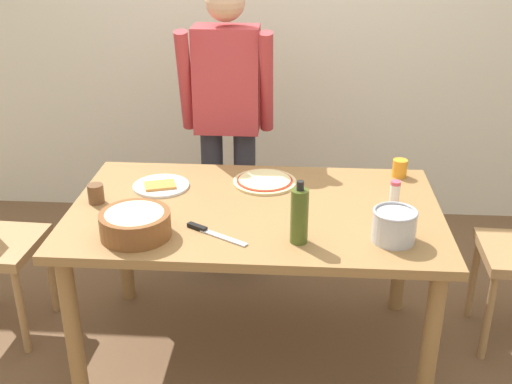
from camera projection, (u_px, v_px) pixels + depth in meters
ground at (255, 349)px, 3.05m from camera, size 8.00×8.00×0.00m
wall_back at (273, 19)px, 3.97m from camera, size 5.60×0.10×2.60m
dining_table at (255, 226)px, 2.77m from camera, size 1.60×0.96×0.76m
person_cook at (227, 114)px, 3.36m from camera, size 0.49×0.25×1.62m
pizza_raw_on_board at (265, 181)px, 2.97m from camera, size 0.30×0.30×0.02m
plate_with_slice at (161, 186)px, 2.93m from camera, size 0.26×0.26×0.02m
popcorn_bowl at (135, 222)px, 2.48m from camera, size 0.28×0.28×0.11m
olive_oil_bottle at (299, 215)px, 2.41m from camera, size 0.07×0.07×0.26m
steel_pot at (394, 225)px, 2.44m from camera, size 0.17×0.17×0.13m
cup_orange at (400, 168)px, 3.03m from camera, size 0.07×0.07×0.08m
cup_small_brown at (96, 194)px, 2.76m from camera, size 0.07×0.07×0.08m
salt_shaker at (395, 192)px, 2.75m from camera, size 0.04×0.04×0.11m
chef_knife at (209, 232)px, 2.52m from camera, size 0.26×0.17×0.02m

